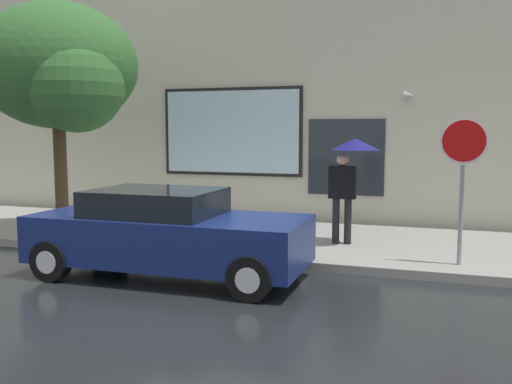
{
  "coord_description": "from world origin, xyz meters",
  "views": [
    {
      "loc": [
        3.7,
        -7.7,
        2.31
      ],
      "look_at": [
        0.56,
        1.8,
        1.2
      ],
      "focal_mm": 38.43,
      "sensor_mm": 36.0,
      "label": 1
    }
  ],
  "objects_px": {
    "fire_hydrant": "(206,223)",
    "pedestrian_with_umbrella": "(350,163)",
    "stop_sign": "(463,161)",
    "parked_car": "(167,233)",
    "street_tree": "(60,70)"
  },
  "relations": [
    {
      "from": "street_tree",
      "to": "pedestrian_with_umbrella",
      "type": "bearing_deg",
      "value": 7.78
    },
    {
      "from": "fire_hydrant",
      "to": "street_tree",
      "type": "bearing_deg",
      "value": -179.24
    },
    {
      "from": "pedestrian_with_umbrella",
      "to": "stop_sign",
      "type": "xyz_separation_m",
      "value": [
        1.96,
        -1.11,
        0.12
      ]
    },
    {
      "from": "fire_hydrant",
      "to": "pedestrian_with_umbrella",
      "type": "height_order",
      "value": "pedestrian_with_umbrella"
    },
    {
      "from": "parked_car",
      "to": "stop_sign",
      "type": "height_order",
      "value": "stop_sign"
    },
    {
      "from": "parked_car",
      "to": "street_tree",
      "type": "xyz_separation_m",
      "value": [
        -3.39,
        1.95,
        2.86
      ]
    },
    {
      "from": "parked_car",
      "to": "pedestrian_with_umbrella",
      "type": "height_order",
      "value": "pedestrian_with_umbrella"
    },
    {
      "from": "fire_hydrant",
      "to": "stop_sign",
      "type": "relative_size",
      "value": 0.32
    },
    {
      "from": "parked_car",
      "to": "street_tree",
      "type": "distance_m",
      "value": 4.84
    },
    {
      "from": "parked_car",
      "to": "street_tree",
      "type": "bearing_deg",
      "value": 150.13
    },
    {
      "from": "fire_hydrant",
      "to": "pedestrian_with_umbrella",
      "type": "xyz_separation_m",
      "value": [
        2.66,
        0.76,
        1.19
      ]
    },
    {
      "from": "fire_hydrant",
      "to": "stop_sign",
      "type": "xyz_separation_m",
      "value": [
        4.62,
        -0.36,
        1.31
      ]
    },
    {
      "from": "fire_hydrant",
      "to": "pedestrian_with_umbrella",
      "type": "bearing_deg",
      "value": 15.87
    },
    {
      "from": "street_tree",
      "to": "stop_sign",
      "type": "bearing_deg",
      "value": -2.29
    },
    {
      "from": "parked_car",
      "to": "stop_sign",
      "type": "relative_size",
      "value": 1.82
    }
  ]
}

